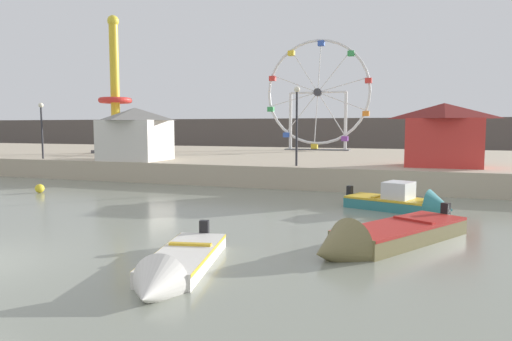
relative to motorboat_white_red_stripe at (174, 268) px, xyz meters
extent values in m
cube|color=#B7A88E|center=(-5.27, 25.75, 0.39)|extent=(110.00, 22.90, 1.17)
cube|color=#564C47|center=(-5.27, 52.93, 2.00)|extent=(140.00, 3.00, 4.40)
cube|color=silver|center=(-0.19, 0.86, -0.02)|extent=(1.93, 3.69, 0.36)
cube|color=gold|center=(-0.19, 0.86, 0.12)|extent=(1.95, 3.66, 0.08)
cone|color=silver|center=(0.28, -1.30, -0.02)|extent=(1.34, 1.19, 1.16)
cube|color=black|center=(-0.57, 2.68, 0.27)|extent=(0.28, 0.25, 0.44)
cube|color=gold|center=(-0.28, 1.29, 0.19)|extent=(1.05, 0.37, 0.06)
cube|color=teal|center=(3.78, 10.22, 0.03)|extent=(3.49, 2.43, 0.46)
cube|color=gold|center=(3.78, 10.22, 0.22)|extent=(3.47, 2.44, 0.08)
cone|color=teal|center=(5.68, 9.56, 0.03)|extent=(1.28, 1.59, 1.38)
cube|color=black|center=(2.19, 10.79, 0.37)|extent=(0.27, 0.29, 0.44)
cube|color=silver|center=(4.16, 10.09, 0.59)|extent=(1.29, 1.41, 0.65)
cube|color=gold|center=(3.41, 10.36, 0.29)|extent=(0.56, 1.22, 0.06)
cube|color=olive|center=(4.50, 4.95, 0.06)|extent=(3.61, 4.72, 0.51)
cube|color=#B2231E|center=(4.50, 4.95, 0.28)|extent=(3.61, 4.69, 0.08)
cone|color=olive|center=(3.02, 2.44, 0.06)|extent=(1.86, 1.81, 1.41)
cube|color=black|center=(5.72, 7.02, 0.43)|extent=(0.31, 0.29, 0.44)
cube|color=#B2231E|center=(4.80, 5.45, 0.35)|extent=(1.17, 0.78, 0.06)
torus|color=silver|center=(-3.91, 32.64, 6.13)|extent=(9.35, 0.24, 9.35)
cylinder|color=#38383D|center=(-3.91, 32.64, 6.13)|extent=(0.70, 0.50, 0.70)
cylinder|color=silver|center=(-6.04, 32.64, 6.95)|extent=(4.28, 0.08, 1.72)
cube|color=red|center=(-8.16, 32.64, 7.50)|extent=(0.56, 0.48, 0.44)
cylinder|color=silver|center=(-6.11, 32.64, 5.55)|extent=(4.42, 0.08, 1.24)
cube|color=#33934C|center=(-8.32, 32.64, 4.69)|extent=(0.56, 0.48, 0.44)
cylinder|color=silver|center=(-5.35, 32.64, 4.37)|extent=(2.94, 0.08, 3.58)
cube|color=#3356B7|center=(-6.79, 32.64, 2.32)|extent=(0.56, 0.48, 0.44)
cylinder|color=silver|center=(-4.04, 32.64, 3.86)|extent=(0.33, 0.08, 4.55)
cube|color=yellow|center=(-4.17, 32.64, 1.30)|extent=(0.56, 0.48, 0.44)
cylinder|color=silver|center=(-2.68, 32.64, 4.22)|extent=(2.54, 0.08, 3.87)
cube|color=purple|center=(-1.44, 32.64, 2.02)|extent=(0.56, 0.48, 0.44)
cylinder|color=silver|center=(-1.79, 32.64, 5.31)|extent=(4.28, 0.08, 1.72)
cube|color=orange|center=(0.33, 32.64, 4.21)|extent=(0.56, 0.48, 0.44)
cylinder|color=silver|center=(-1.71, 32.64, 6.71)|extent=(4.42, 0.08, 1.24)
cube|color=red|center=(0.49, 32.64, 7.02)|extent=(0.56, 0.48, 0.44)
cylinder|color=silver|center=(-2.47, 32.64, 7.90)|extent=(2.94, 0.08, 3.58)
cube|color=#33934C|center=(-1.03, 32.64, 9.38)|extent=(0.56, 0.48, 0.44)
cylinder|color=silver|center=(-3.79, 32.64, 8.41)|extent=(0.33, 0.08, 4.55)
cube|color=#3356B7|center=(-3.66, 32.64, 10.40)|extent=(0.56, 0.48, 0.44)
cylinder|color=silver|center=(-5.15, 32.64, 8.05)|extent=(2.54, 0.08, 3.87)
cube|color=yellow|center=(-6.38, 32.64, 9.68)|extent=(0.56, 0.48, 0.44)
cylinder|color=silver|center=(-6.42, 32.64, 3.55)|extent=(0.28, 0.28, 5.16)
cylinder|color=silver|center=(-1.41, 32.64, 3.55)|extent=(0.28, 0.28, 5.16)
cylinder|color=silver|center=(-3.91, 32.64, 6.13)|extent=(5.01, 0.18, 0.18)
cube|color=#4C4C51|center=(-3.91, 32.64, 1.02)|extent=(5.81, 1.20, 0.08)
cylinder|color=gold|center=(-18.24, 22.83, 6.02)|extent=(0.70, 0.70, 10.08)
torus|color=red|center=(-18.24, 22.83, 5.16)|extent=(2.64, 2.64, 0.44)
sphere|color=yellow|center=(-18.24, 22.83, 11.36)|extent=(0.90, 0.90, 0.90)
cube|color=#4C4C51|center=(-18.24, 22.83, 1.10)|extent=(2.80, 2.80, 0.24)
cube|color=red|center=(6.00, 17.40, 2.23)|extent=(3.72, 2.61, 2.51)
pyramid|color=maroon|center=(6.00, 17.40, 3.87)|extent=(4.09, 2.87, 0.80)
cube|color=silver|center=(-11.89, 16.18, 2.22)|extent=(3.79, 3.53, 2.48)
pyramid|color=gray|center=(-11.89, 16.18, 3.84)|extent=(4.17, 3.88, 0.80)
cylinder|color=#2D2D33|center=(-18.43, 15.29, 2.64)|extent=(0.12, 0.12, 3.33)
sphere|color=#F2EACC|center=(-18.43, 15.29, 4.45)|extent=(0.32, 0.32, 0.32)
cylinder|color=#2D2D33|center=(-1.30, 15.30, 2.92)|extent=(0.12, 0.12, 3.89)
sphere|color=#F2EACC|center=(-1.30, 15.30, 5.01)|extent=(0.32, 0.32, 0.32)
sphere|color=yellow|center=(-12.70, 9.14, 0.02)|extent=(0.44, 0.44, 0.44)
camera|label=1|loc=(4.94, -8.55, 3.02)|focal=32.50mm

